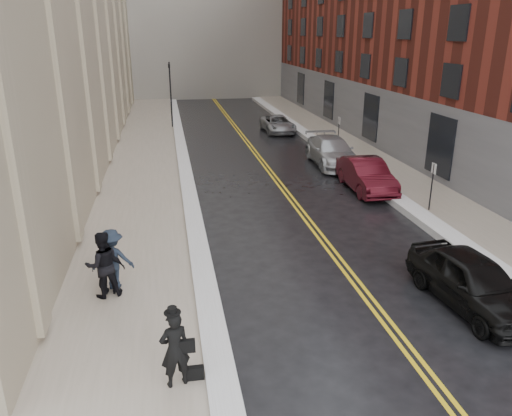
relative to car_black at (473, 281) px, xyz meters
name	(u,v)px	position (x,y,z in m)	size (l,w,h in m)	color
ground	(300,336)	(-5.20, -0.64, -0.78)	(160.00, 160.00, 0.00)	black
sidewalk_left	(143,176)	(-9.70, 15.36, -0.70)	(4.00, 64.00, 0.15)	gray
sidewalk_right	(378,164)	(3.80, 15.36, -0.70)	(3.00, 64.00, 0.15)	gray
lane_stripe_a	(267,171)	(-2.82, 15.36, -0.77)	(0.12, 64.00, 0.01)	gold
lane_stripe_b	(271,171)	(-2.58, 15.36, -0.77)	(0.12, 64.00, 0.01)	gold
snow_ridge_left	(186,173)	(-7.40, 15.36, -0.65)	(0.70, 60.80, 0.26)	white
snow_ridge_right	(348,165)	(1.95, 15.36, -0.63)	(0.85, 60.80, 0.30)	white
building_right	(464,7)	(12.30, 22.36, 8.22)	(14.00, 50.00, 18.00)	maroon
traffic_signal	(171,90)	(-7.80, 29.36, 2.31)	(0.18, 0.15, 5.20)	black
parking_sign_near	(432,183)	(2.70, 7.36, 0.58)	(0.06, 0.35, 2.23)	black
parking_sign_far	(339,131)	(2.70, 19.36, 0.58)	(0.06, 0.35, 2.23)	black
car_black	(473,281)	(0.00, 0.00, 0.00)	(1.83, 4.55, 1.55)	black
car_maroon	(366,175)	(1.23, 10.95, 0.01)	(1.66, 4.77, 1.57)	#450C15
car_silver_near	(332,151)	(1.16, 16.06, 0.02)	(2.23, 5.49, 1.59)	#ADB0B5
car_silver_far	(278,124)	(0.24, 26.45, -0.14)	(2.12, 4.59, 1.28)	#9FA2A7
pedestrian_main	(175,349)	(-8.38, -2.13, 0.27)	(0.65, 0.43, 1.80)	black
pedestrian_a	(103,265)	(-10.31, 2.17, 0.37)	(0.97, 0.76, 2.00)	black
pedestrian_b	(113,259)	(-10.08, 2.65, 0.31)	(1.20, 0.69, 1.86)	#1A222F
pedestrian_c	(109,269)	(-10.18, 2.30, 0.17)	(0.93, 0.39, 1.59)	black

